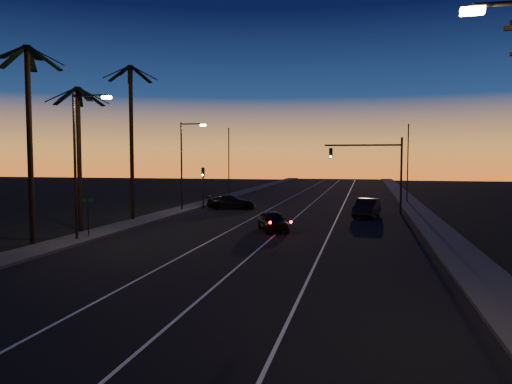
% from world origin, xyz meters
% --- Properties ---
extents(road, '(20.00, 170.00, 0.01)m').
position_xyz_m(road, '(0.00, 30.00, 0.01)').
color(road, black).
rests_on(road, ground).
extents(sidewalk_left, '(2.40, 170.00, 0.16)m').
position_xyz_m(sidewalk_left, '(-11.20, 30.00, 0.08)').
color(sidewalk_left, '#373735').
rests_on(sidewalk_left, ground).
extents(sidewalk_right, '(2.40, 170.00, 0.16)m').
position_xyz_m(sidewalk_right, '(11.20, 30.00, 0.08)').
color(sidewalk_right, '#373735').
rests_on(sidewalk_right, ground).
extents(lane_stripe_left, '(0.12, 160.00, 0.01)m').
position_xyz_m(lane_stripe_left, '(-3.00, 30.00, 0.02)').
color(lane_stripe_left, silver).
rests_on(lane_stripe_left, road).
extents(lane_stripe_mid, '(0.12, 160.00, 0.01)m').
position_xyz_m(lane_stripe_mid, '(0.50, 30.00, 0.02)').
color(lane_stripe_mid, silver).
rests_on(lane_stripe_mid, road).
extents(lane_stripe_right, '(0.12, 160.00, 0.01)m').
position_xyz_m(lane_stripe_right, '(4.00, 30.00, 0.02)').
color(lane_stripe_right, silver).
rests_on(lane_stripe_right, road).
extents(palm_near, '(4.25, 4.16, 11.53)m').
position_xyz_m(palm_near, '(-12.60, 18.00, 7.07)').
color(palm_near, black).
rests_on(palm_near, ground).
extents(palm_mid, '(4.25, 4.16, 10.03)m').
position_xyz_m(palm_mid, '(-13.20, 24.00, 6.25)').
color(palm_mid, black).
rests_on(palm_mid, ground).
extents(palm_far, '(4.25, 4.16, 12.53)m').
position_xyz_m(palm_far, '(-12.20, 30.00, 7.61)').
color(palm_far, black).
rests_on(palm_far, ground).
extents(streetlight_left_near, '(2.55, 0.26, 9.00)m').
position_xyz_m(streetlight_left_near, '(-10.70, 20.00, 5.32)').
color(streetlight_left_near, black).
rests_on(streetlight_left_near, ground).
extents(streetlight_left_far, '(2.55, 0.26, 8.50)m').
position_xyz_m(streetlight_left_far, '(-10.69, 38.00, 5.06)').
color(streetlight_left_far, black).
rests_on(streetlight_left_far, ground).
extents(street_sign, '(0.70, 0.06, 2.60)m').
position_xyz_m(street_sign, '(-10.80, 21.00, 1.66)').
color(street_sign, black).
rests_on(street_sign, ground).
extents(signal_mast, '(7.10, 0.41, 7.00)m').
position_xyz_m(signal_mast, '(7.14, 39.99, 4.78)').
color(signal_mast, black).
rests_on(signal_mast, ground).
extents(signal_post, '(0.28, 0.37, 4.20)m').
position_xyz_m(signal_post, '(-9.50, 39.98, 2.89)').
color(signal_post, black).
rests_on(signal_post, ground).
extents(far_pole_left, '(0.14, 0.14, 9.00)m').
position_xyz_m(far_pole_left, '(-11.00, 55.00, 4.50)').
color(far_pole_left, black).
rests_on(far_pole_left, ground).
extents(far_pole_right, '(0.14, 0.14, 9.00)m').
position_xyz_m(far_pole_right, '(11.00, 52.00, 4.50)').
color(far_pole_right, black).
rests_on(far_pole_right, ground).
extents(lead_car, '(3.22, 4.81, 1.39)m').
position_xyz_m(lead_car, '(-0.01, 26.83, 0.71)').
color(lead_car, black).
rests_on(lead_car, road).
extents(right_car, '(2.50, 5.07, 1.60)m').
position_xyz_m(right_car, '(6.46, 36.26, 0.81)').
color(right_car, black).
rests_on(right_car, road).
extents(cross_car, '(5.15, 2.93, 1.41)m').
position_xyz_m(cross_car, '(-6.82, 40.64, 0.72)').
color(cross_car, black).
rests_on(cross_car, road).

